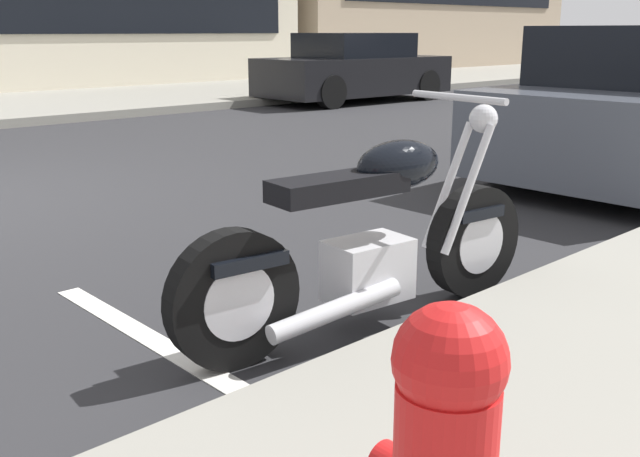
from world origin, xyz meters
TOP-DOWN VIEW (x-y plane):
  - sidewalk_far_curb at (12.00, 6.99)m, footprint 120.00×5.00m
  - parking_stall_stripe at (0.00, -3.89)m, footprint 0.12×2.20m
  - parked_motorcycle at (0.89, -4.28)m, footprint 2.10×0.62m
  - car_opposite_curb at (9.17, 3.97)m, footprint 4.10×1.91m

SIDE VIEW (x-z plane):
  - parking_stall_stripe at x=0.00m, z-range 0.00..0.01m
  - sidewalk_far_curb at x=12.00m, z-range 0.00..0.14m
  - parked_motorcycle at x=0.89m, z-range -0.13..0.97m
  - car_opposite_curb at x=9.17m, z-range -0.04..1.33m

